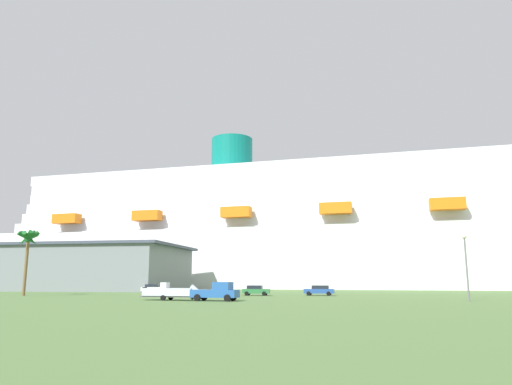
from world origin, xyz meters
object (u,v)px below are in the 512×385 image
object	(u,v)px
small_boat_on_trailer	(175,292)
street_lamp	(466,257)
pickup_truck	(217,292)
cruise_ship	(352,237)
parked_car_blue_suv	(319,290)
parked_car_green_wagon	(256,290)
parked_car_white_van	(154,288)
palm_tree	(28,242)

from	to	relation	value
small_boat_on_trailer	street_lamp	bearing A→B (deg)	7.04
pickup_truck	small_boat_on_trailer	distance (m)	5.48
pickup_truck	cruise_ship	bearing A→B (deg)	79.92
pickup_truck	parked_car_blue_suv	distance (m)	24.33
street_lamp	parked_car_green_wagon	bearing A→B (deg)	151.83
parked_car_blue_suv	parked_car_white_van	distance (m)	35.17
cruise_ship	parked_car_blue_suv	bearing A→B (deg)	-94.27
pickup_truck	parked_car_white_van	distance (m)	40.46
cruise_ship	parked_car_white_van	distance (m)	64.15
cruise_ship	small_boat_on_trailer	distance (m)	86.16
parked_car_blue_suv	parked_car_green_wagon	size ratio (longest dim) A/B	1.10
palm_tree	parked_car_blue_suv	size ratio (longest dim) A/B	2.17
palm_tree	parked_car_blue_suv	world-z (taller)	palm_tree
cruise_ship	parked_car_blue_suv	world-z (taller)	cruise_ship
pickup_truck	street_lamp	bearing A→B (deg)	9.18
small_boat_on_trailer	street_lamp	world-z (taller)	street_lamp
cruise_ship	parked_car_blue_suv	distance (m)	62.67
small_boat_on_trailer	parked_car_white_van	size ratio (longest dim) A/B	1.85
palm_tree	parked_car_green_wagon	world-z (taller)	palm_tree
palm_tree	parked_car_white_van	world-z (taller)	palm_tree
small_boat_on_trailer	parked_car_white_van	xyz separation A→B (m)	(-17.69, 32.75, -0.12)
cruise_ship	pickup_truck	xyz separation A→B (m)	(-14.77, -83.07, -13.48)
street_lamp	cruise_ship	bearing A→B (deg)	100.13
pickup_truck	parked_car_white_van	bearing A→B (deg)	124.92
street_lamp	parked_car_green_wagon	size ratio (longest dim) A/B	1.79
street_lamp	parked_car_blue_suv	xyz separation A→B (m)	(-18.56, 17.43, -4.24)
parked_car_blue_suv	parked_car_white_van	size ratio (longest dim) A/B	0.98
cruise_ship	parked_car_green_wagon	distance (m)	66.25
pickup_truck	parked_car_blue_suv	size ratio (longest dim) A/B	1.21
pickup_truck	street_lamp	distance (m)	29.43
parked_car_blue_suv	parked_car_green_wagon	xyz separation A→B (m)	(-9.87, -2.21, -0.00)
small_boat_on_trailer	cruise_ship	bearing A→B (deg)	76.24
parked_car_white_van	parked_car_green_wagon	distance (m)	27.01
palm_tree	street_lamp	distance (m)	64.64
pickup_truck	street_lamp	world-z (taller)	street_lamp
palm_tree	parked_car_green_wagon	xyz separation A→B (m)	(35.74, 8.25, -7.64)
parked_car_green_wagon	parked_car_white_van	bearing A→B (deg)	150.50
street_lamp	parked_car_white_van	size ratio (longest dim) A/B	1.59
parked_car_green_wagon	pickup_truck	bearing A→B (deg)	-91.00
parked_car_green_wagon	small_boat_on_trailer	bearing A→B (deg)	-106.64
parked_car_white_van	street_lamp	bearing A→B (deg)	-28.78
cruise_ship	pickup_truck	bearing A→B (deg)	-100.08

